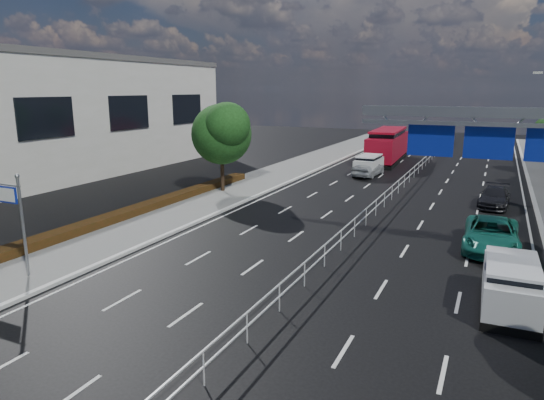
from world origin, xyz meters
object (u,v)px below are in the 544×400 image
at_px(parked_car_dark, 494,197).
at_px(white_minivan, 369,165).
at_px(red_bus, 388,145).
at_px(near_car_dark, 391,142).
at_px(near_car_silver, 368,167).
at_px(parked_car_teal, 491,235).
at_px(silver_minivan, 510,286).
at_px(toilet_sign, 13,208).
at_px(overhead_gantry, 508,137).

bearing_deg(parked_car_dark, white_minivan, 145.29).
distance_m(white_minivan, parked_car_dark, 13.38).
distance_m(red_bus, near_car_dark, 12.77).
height_order(red_bus, near_car_silver, red_bus).
distance_m(red_bus, parked_car_teal, 29.07).
height_order(white_minivan, silver_minivan, white_minivan).
bearing_deg(parked_car_teal, toilet_sign, -146.39).
height_order(near_car_silver, parked_car_teal, near_car_silver).
distance_m(overhead_gantry, red_bus, 31.19).
bearing_deg(silver_minivan, near_car_dark, 104.96).
xyz_separation_m(overhead_gantry, parked_car_teal, (-0.24, 1.95, -4.86)).
bearing_deg(white_minivan, near_car_dark, 97.93).
xyz_separation_m(white_minivan, parked_car_teal, (10.46, -18.07, -0.14)).
distance_m(toilet_sign, parked_car_teal, 21.30).
bearing_deg(parked_car_dark, near_car_silver, 146.97).
bearing_deg(parked_car_dark, parked_car_teal, -86.15).
height_order(toilet_sign, parked_car_dark, toilet_sign).
relative_size(near_car_dark, parked_car_teal, 0.93).
height_order(red_bus, silver_minivan, red_bus).
relative_size(toilet_sign, parked_car_dark, 0.99).
relative_size(overhead_gantry, parked_car_teal, 1.91).
relative_size(white_minivan, near_car_dark, 0.84).
distance_m(silver_minivan, parked_car_teal, 6.89).
xyz_separation_m(overhead_gantry, white_minivan, (-10.70, 20.02, -4.73)).
height_order(toilet_sign, red_bus, toilet_sign).
xyz_separation_m(toilet_sign, near_car_dark, (4.61, 51.56, -2.13)).
relative_size(overhead_gantry, near_car_silver, 2.25).
bearing_deg(near_car_silver, parked_car_dark, 148.32).
xyz_separation_m(red_bus, silver_minivan, (11.42, -33.86, -0.93)).
relative_size(red_bus, near_car_dark, 2.35).
bearing_deg(red_bus, toilet_sign, -102.37).
bearing_deg(red_bus, parked_car_teal, -70.94).
xyz_separation_m(near_car_dark, parked_car_dark, (12.84, -29.83, -0.18)).
height_order(toilet_sign, silver_minivan, toilet_sign).
bearing_deg(parked_car_dark, toilet_sign, -124.92).
height_order(near_car_silver, parked_car_dark, near_car_silver).
xyz_separation_m(near_car_silver, silver_minivan, (11.09, -24.35, 0.09)).
bearing_deg(silver_minivan, parked_car_dark, 91.19).
height_order(near_car_dark, silver_minivan, silver_minivan).
relative_size(toilet_sign, overhead_gantry, 0.42).
bearing_deg(parked_car_teal, overhead_gantry, -83.88).
bearing_deg(toilet_sign, red_bus, 80.17).
distance_m(parked_car_teal, parked_car_dark, 9.73).
bearing_deg(white_minivan, overhead_gantry, -60.24).
distance_m(silver_minivan, parked_car_dark, 16.60).
distance_m(overhead_gantry, white_minivan, 23.19).
distance_m(overhead_gantry, silver_minivan, 6.84).
distance_m(toilet_sign, near_car_silver, 30.42).
distance_m(near_car_silver, near_car_dark, 22.20).
height_order(parked_car_teal, parked_car_dark, parked_car_teal).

